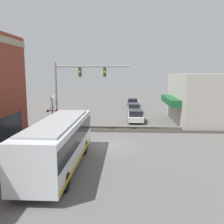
{
  "coord_description": "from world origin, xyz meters",
  "views": [
    {
      "loc": [
        -20.06,
        -1.4,
        6.0
      ],
      "look_at": [
        3.75,
        -0.07,
        2.24
      ],
      "focal_mm": 40.0,
      "sensor_mm": 36.0,
      "label": 1
    }
  ],
  "objects": [
    {
      "name": "pedestrian_at_crossing",
      "position": [
        3.43,
        4.04,
        0.89
      ],
      "size": [
        0.34,
        0.34,
        1.74
      ],
      "color": "#2D3351",
      "rests_on": "ground"
    },
    {
      "name": "city_bus",
      "position": [
        -4.99,
        2.8,
        1.7
      ],
      "size": [
        10.07,
        2.59,
        3.08
      ],
      "color": "silver",
      "rests_on": "ground"
    },
    {
      "name": "ground_plane",
      "position": [
        0.0,
        0.0,
        0.0
      ],
      "size": [
        120.0,
        120.0,
        0.0
      ],
      "primitive_type": "plane",
      "color": "#605E5B"
    },
    {
      "name": "traffic_signal_gantry",
      "position": [
        4.44,
        3.53,
        5.08
      ],
      "size": [
        0.42,
        7.4,
        7.01
      ],
      "color": "gray",
      "rests_on": "ground"
    },
    {
      "name": "shop_building",
      "position": [
        11.15,
        -11.62,
        2.93
      ],
      "size": [
        11.34,
        9.51,
        5.87
      ],
      "color": "#B2ADA3",
      "rests_on": "ground"
    },
    {
      "name": "rail_track_near",
      "position": [
        6.0,
        0.0,
        0.03
      ],
      "size": [
        2.6,
        60.0,
        0.15
      ],
      "color": "#332D28",
      "rests_on": "ground"
    },
    {
      "name": "parked_car_white",
      "position": [
        10.53,
        -2.6,
        0.69
      ],
      "size": [
        4.67,
        1.82,
        1.48
      ],
      "color": "silver",
      "rests_on": "ground"
    },
    {
      "name": "parked_car_silver",
      "position": [
        17.38,
        -2.6,
        0.68
      ],
      "size": [
        4.78,
        1.82,
        1.45
      ],
      "color": "#B7B7BC",
      "rests_on": "ground"
    },
    {
      "name": "crossing_signal",
      "position": [
        3.77,
        5.8,
        2.3
      ],
      "size": [
        1.41,
        1.18,
        3.81
      ],
      "color": "gray",
      "rests_on": "ground"
    },
    {
      "name": "parked_car_blue",
      "position": [
        24.92,
        -2.6,
        0.66
      ],
      "size": [
        4.25,
        1.82,
        1.43
      ],
      "color": "navy",
      "rests_on": "ground"
    }
  ]
}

